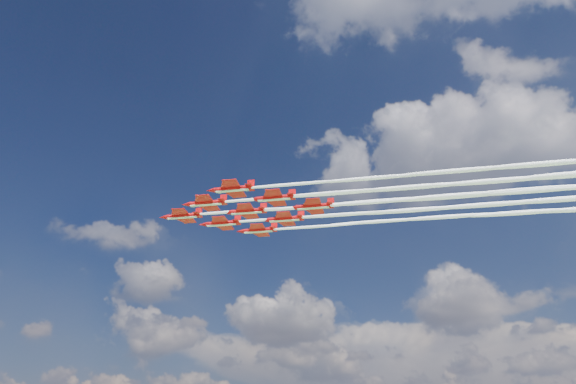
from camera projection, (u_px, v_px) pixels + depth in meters
name	position (u px, v px, depth m)	size (l,w,h in m)	color
jet_lead	(443.00, 197.00, 143.10)	(140.14, 53.38, 3.04)	red
jet_row2_port	(484.00, 182.00, 135.27)	(140.14, 53.38, 3.04)	red
jet_row2_starb	(477.00, 205.00, 147.97)	(140.14, 53.38, 3.04)	red
jet_row3_port	(530.00, 165.00, 127.43)	(140.14, 53.38, 3.04)	red
jet_row3_centre	(518.00, 191.00, 140.14)	(140.14, 53.38, 3.04)	red
jet_row3_starb	(508.00, 213.00, 152.85)	(140.14, 53.38, 3.04)	red
jet_row4_port	(564.00, 176.00, 132.31)	(140.14, 53.38, 3.04)	red
jet_row4_starb	(550.00, 200.00, 145.02)	(140.14, 53.38, 3.04)	red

